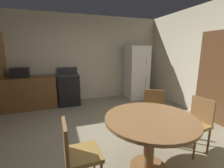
{
  "coord_description": "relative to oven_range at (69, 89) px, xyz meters",
  "views": [
    {
      "loc": [
        -0.7,
        -2.3,
        1.62
      ],
      "look_at": [
        0.32,
        0.65,
        0.94
      ],
      "focal_mm": 25.02,
      "sensor_mm": 36.0,
      "label": 1
    }
  ],
  "objects": [
    {
      "name": "chair_northeast",
      "position": [
        1.4,
        -2.36,
        0.03
      ],
      "size": [
        0.56,
        0.56,
        0.87
      ],
      "rotation": [
        0.0,
        0.0,
        4.08
      ],
      "color": "olive",
      "rests_on": "ground"
    },
    {
      "name": "refrigerator",
      "position": [
        2.24,
        -0.05,
        0.41
      ],
      "size": [
        0.68,
        0.68,
        1.76
      ],
      "color": "white",
      "rests_on": "ground"
    },
    {
      "name": "dining_table",
      "position": [
        0.83,
        -3.13,
        0.14
      ],
      "size": [
        1.2,
        1.2,
        0.76
      ],
      "color": "olive",
      "rests_on": "ground"
    },
    {
      "name": "microwave",
      "position": [
        -1.24,
        -0.0,
        0.56
      ],
      "size": [
        0.44,
        0.32,
        0.26
      ],
      "primitive_type": "cube",
      "color": "black",
      "rests_on": "kitchen_counter"
    },
    {
      "name": "kitchen_counter",
      "position": [
        -1.21,
        -0.0,
        -0.02
      ],
      "size": [
        1.71,
        0.6,
        0.9
      ],
      "primitive_type": "cube",
      "color": "brown",
      "rests_on": "ground"
    },
    {
      "name": "oven_range",
      "position": [
        0.0,
        0.0,
        0.0
      ],
      "size": [
        0.6,
        0.6,
        1.1
      ],
      "color": "black",
      "rests_on": "ground"
    },
    {
      "name": "wall_right",
      "position": [
        3.14,
        -2.28,
        0.88
      ],
      "size": [
        0.12,
        5.35,
        2.7
      ],
      "primitive_type": "cube",
      "color": "beige",
      "rests_on": "ground"
    },
    {
      "name": "chair_west",
      "position": [
        -0.13,
        -3.16,
        0.03
      ],
      "size": [
        0.41,
        0.41,
        0.87
      ],
      "rotation": [
        0.0,
        0.0,
        6.31
      ],
      "color": "olive",
      "rests_on": "ground"
    },
    {
      "name": "door_panelled",
      "position": [
        3.04,
        -2.25,
        0.55
      ],
      "size": [
        0.05,
        0.84,
        2.04
      ],
      "primitive_type": "cube",
      "color": "brown",
      "rests_on": "ground"
    },
    {
      "name": "chair_east",
      "position": [
        1.79,
        -3.0,
        0.03
      ],
      "size": [
        0.45,
        0.45,
        0.87
      ],
      "rotation": [
        0.0,
        0.0,
        3.28
      ],
      "color": "olive",
      "rests_on": "ground"
    },
    {
      "name": "wall_back",
      "position": [
        0.44,
        0.4,
        0.88
      ],
      "size": [
        5.61,
        0.12,
        2.7
      ],
      "primitive_type": "cube",
      "color": "beige",
      "rests_on": "ground"
    },
    {
      "name": "ground_plane",
      "position": [
        0.44,
        -2.45,
        -0.47
      ],
      "size": [
        14.0,
        14.0,
        0.0
      ],
      "primitive_type": "plane",
      "color": "gray"
    }
  ]
}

